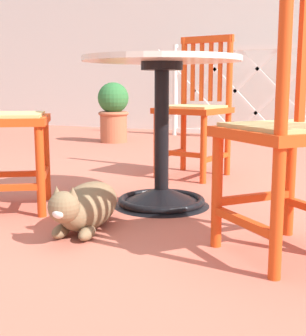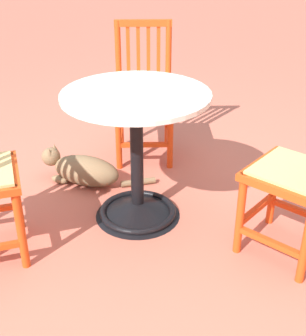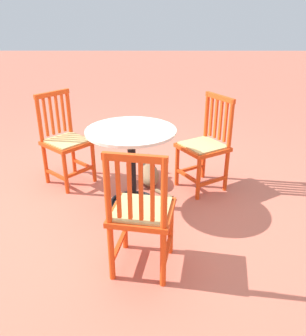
{
  "view_description": "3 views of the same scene",
  "coord_description": "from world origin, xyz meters",
  "px_view_note": "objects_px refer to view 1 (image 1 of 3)",
  "views": [
    {
      "loc": [
        0.78,
        -2.15,
        0.6
      ],
      "look_at": [
        -0.12,
        -0.07,
        0.2
      ],
      "focal_mm": 51.58,
      "sensor_mm": 36.0,
      "label": 1
    },
    {
      "loc": [
        1.76,
        1.22,
        1.5
      ],
      "look_at": [
        -0.09,
        0.14,
        0.35
      ],
      "focal_mm": 49.93,
      "sensor_mm": 36.0,
      "label": 2
    },
    {
      "loc": [
        -0.31,
        2.79,
        1.66
      ],
      "look_at": [
        -0.3,
        0.12,
        0.43
      ],
      "focal_mm": 37.59,
      "sensor_mm": 36.0,
      "label": 3
    }
  ],
  "objects_px": {
    "cafe_table": "(162,149)",
    "tabby_cat": "(85,207)",
    "orange_chair_near_fence": "(195,110)",
    "terracotta_planter": "(113,111)",
    "orange_chair_tucked_in": "(293,134)"
  },
  "relations": [
    {
      "from": "orange_chair_tucked_in",
      "to": "orange_chair_near_fence",
      "type": "distance_m",
      "value": 1.55
    },
    {
      "from": "cafe_table",
      "to": "orange_chair_near_fence",
      "type": "distance_m",
      "value": 0.85
    },
    {
      "from": "tabby_cat",
      "to": "orange_chair_near_fence",
      "type": "bearing_deg",
      "value": 88.99
    },
    {
      "from": "orange_chair_near_fence",
      "to": "tabby_cat",
      "type": "relative_size",
      "value": 1.31
    },
    {
      "from": "orange_chair_tucked_in",
      "to": "tabby_cat",
      "type": "height_order",
      "value": "orange_chair_tucked_in"
    },
    {
      "from": "orange_chair_near_fence",
      "to": "terracotta_planter",
      "type": "bearing_deg",
      "value": 133.64
    },
    {
      "from": "cafe_table",
      "to": "orange_chair_near_fence",
      "type": "bearing_deg",
      "value": 97.42
    },
    {
      "from": "cafe_table",
      "to": "terracotta_planter",
      "type": "relative_size",
      "value": 1.23
    },
    {
      "from": "cafe_table",
      "to": "terracotta_planter",
      "type": "xyz_separation_m",
      "value": [
        -1.49,
        2.28,
        0.04
      ]
    },
    {
      "from": "cafe_table",
      "to": "tabby_cat",
      "type": "bearing_deg",
      "value": -104.7
    },
    {
      "from": "tabby_cat",
      "to": "terracotta_planter",
      "type": "xyz_separation_m",
      "value": [
        -1.36,
        2.79,
        0.23
      ]
    },
    {
      "from": "orange_chair_tucked_in",
      "to": "tabby_cat",
      "type": "bearing_deg",
      "value": -179.32
    },
    {
      "from": "orange_chair_tucked_in",
      "to": "terracotta_planter",
      "type": "xyz_separation_m",
      "value": [
        -2.18,
        2.78,
        -0.11
      ]
    },
    {
      "from": "tabby_cat",
      "to": "cafe_table",
      "type": "bearing_deg",
      "value": 75.3
    },
    {
      "from": "cafe_table",
      "to": "orange_chair_near_fence",
      "type": "xyz_separation_m",
      "value": [
        -0.11,
        0.83,
        0.15
      ]
    }
  ]
}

